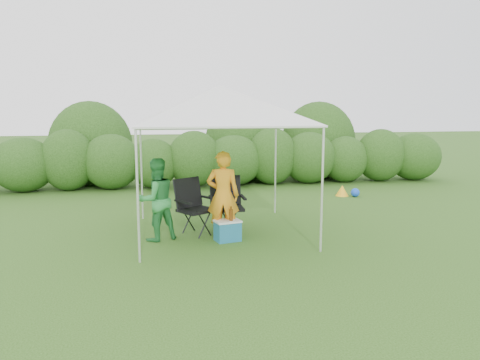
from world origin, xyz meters
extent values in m
plane|color=#37621E|center=(0.00, 0.00, 0.00)|extent=(70.00, 70.00, 0.00)
ellipsoid|color=#2C551A|center=(-4.92, 6.00, 0.79)|extent=(1.80, 1.53, 1.57)
cylinder|color=#382616|center=(-4.92, 6.00, 0.15)|extent=(0.12, 0.12, 0.30)
ellipsoid|color=#2C551A|center=(-3.69, 6.00, 0.90)|extent=(1.57, 1.34, 1.80)
cylinder|color=#382616|center=(-3.69, 6.00, 0.15)|extent=(0.12, 0.12, 0.30)
ellipsoid|color=#2C551A|center=(-2.46, 6.00, 0.82)|extent=(1.72, 1.47, 1.65)
cylinder|color=#382616|center=(-2.46, 6.00, 0.15)|extent=(0.12, 0.12, 0.30)
ellipsoid|color=#2C551A|center=(-1.23, 6.00, 0.75)|extent=(1.50, 1.28, 1.50)
cylinder|color=#382616|center=(-1.23, 6.00, 0.15)|extent=(0.12, 0.12, 0.30)
ellipsoid|color=#2C551A|center=(0.00, 6.00, 0.86)|extent=(1.65, 1.40, 1.73)
cylinder|color=#382616|center=(0.00, 6.00, 0.15)|extent=(0.12, 0.12, 0.30)
ellipsoid|color=#2C551A|center=(1.23, 6.00, 0.79)|extent=(1.80, 1.53, 1.57)
cylinder|color=#382616|center=(1.23, 6.00, 0.15)|extent=(0.12, 0.12, 0.30)
ellipsoid|color=#2C551A|center=(2.46, 6.00, 0.90)|extent=(1.58, 1.34, 1.80)
cylinder|color=#382616|center=(2.46, 6.00, 0.15)|extent=(0.12, 0.12, 0.30)
ellipsoid|color=#2C551A|center=(3.69, 6.00, 0.82)|extent=(1.72, 1.47, 1.65)
cylinder|color=#382616|center=(3.69, 6.00, 0.15)|extent=(0.12, 0.12, 0.30)
ellipsoid|color=#2C551A|center=(4.92, 6.00, 0.75)|extent=(1.50, 1.28, 1.50)
cylinder|color=#382616|center=(4.92, 6.00, 0.15)|extent=(0.12, 0.12, 0.30)
ellipsoid|color=#2C551A|center=(6.15, 6.00, 0.86)|extent=(1.65, 1.40, 1.73)
cylinder|color=#382616|center=(6.15, 6.00, 0.15)|extent=(0.12, 0.12, 0.30)
ellipsoid|color=#2C551A|center=(7.39, 6.00, 0.79)|extent=(1.80, 1.53, 1.57)
cylinder|color=#382616|center=(7.39, 6.00, 0.15)|extent=(0.12, 0.12, 0.30)
cylinder|color=silver|center=(-1.50, -1.00, 1.05)|extent=(0.04, 0.04, 2.10)
cylinder|color=silver|center=(1.50, -1.00, 1.05)|extent=(0.04, 0.04, 2.10)
cylinder|color=silver|center=(-1.50, 2.00, 1.05)|extent=(0.04, 0.04, 2.10)
cylinder|color=silver|center=(1.50, 2.00, 1.05)|extent=(0.04, 0.04, 2.10)
cube|color=white|center=(0.00, 0.50, 2.12)|extent=(3.10, 3.10, 0.03)
pyramid|color=white|center=(0.00, 0.50, 2.48)|extent=(3.10, 3.10, 0.70)
cube|color=black|center=(0.15, 0.54, 0.48)|extent=(0.60, 0.55, 0.06)
cube|color=black|center=(0.15, 0.79, 0.80)|extent=(0.60, 0.17, 0.57)
cube|color=black|center=(-0.16, 0.54, 0.69)|extent=(0.06, 0.50, 0.03)
cube|color=black|center=(0.46, 0.54, 0.69)|extent=(0.06, 0.50, 0.03)
cylinder|color=black|center=(-0.10, 0.29, 0.24)|extent=(0.03, 0.03, 0.48)
cylinder|color=black|center=(0.40, 0.29, 0.24)|extent=(0.03, 0.03, 0.48)
cylinder|color=black|center=(-0.10, 0.79, 0.24)|extent=(0.03, 0.03, 0.48)
cylinder|color=black|center=(0.40, 0.79, 0.24)|extent=(0.03, 0.03, 0.48)
cube|color=black|center=(-0.46, 0.48, 0.48)|extent=(0.79, 0.78, 0.06)
cube|color=black|center=(-0.60, 0.69, 0.79)|extent=(0.58, 0.46, 0.56)
cube|color=black|center=(-0.72, 0.32, 0.68)|extent=(0.32, 0.45, 0.03)
cube|color=black|center=(-0.21, 0.65, 0.68)|extent=(0.32, 0.45, 0.03)
cylinder|color=black|center=(-0.54, 0.14, 0.24)|extent=(0.03, 0.03, 0.48)
cylinder|color=black|center=(-0.12, 0.41, 0.24)|extent=(0.03, 0.03, 0.48)
cylinder|color=black|center=(-0.81, 0.56, 0.24)|extent=(0.03, 0.03, 0.48)
cylinder|color=black|center=(-0.39, 0.83, 0.24)|extent=(0.03, 0.03, 0.48)
imported|color=orange|center=(0.00, 0.09, 0.82)|extent=(0.66, 0.50, 1.64)
imported|color=#2D8A40|center=(-1.21, 0.24, 0.76)|extent=(0.91, 0.83, 1.52)
cube|color=#1E688D|center=(0.06, -0.06, 0.18)|extent=(0.50, 0.40, 0.35)
cube|color=silver|center=(0.06, -0.06, 0.37)|extent=(0.52, 0.43, 0.03)
cylinder|color=#592D0C|center=(0.12, -0.10, 0.52)|extent=(0.07, 0.07, 0.26)
cone|color=yellow|center=(3.87, 3.70, 0.15)|extent=(0.36, 0.36, 0.30)
sphere|color=blue|center=(4.17, 3.50, 0.12)|extent=(0.24, 0.24, 0.24)
camera|label=1|loc=(-1.26, -8.26, 2.42)|focal=35.00mm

